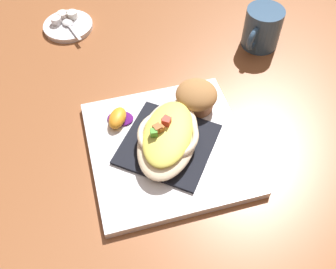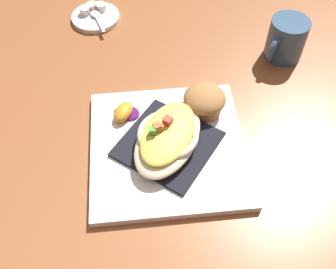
% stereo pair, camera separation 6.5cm
% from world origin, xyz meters
% --- Properties ---
extents(ground_plane, '(2.60, 2.60, 0.00)m').
position_xyz_m(ground_plane, '(0.00, 0.00, 0.00)').
color(ground_plane, brown).
extents(square_plate, '(0.28, 0.28, 0.02)m').
position_xyz_m(square_plate, '(0.00, 0.00, 0.01)').
color(square_plate, white).
rests_on(square_plate, ground_plane).
extents(folded_napkin, '(0.21, 0.21, 0.01)m').
position_xyz_m(folded_napkin, '(0.00, 0.00, 0.02)').
color(folded_napkin, black).
rests_on(folded_napkin, square_plate).
extents(gratin_dish, '(0.16, 0.20, 0.05)m').
position_xyz_m(gratin_dish, '(0.00, -0.00, 0.04)').
color(gratin_dish, beige).
rests_on(gratin_dish, folded_napkin).
extents(muffin, '(0.08, 0.08, 0.05)m').
position_xyz_m(muffin, '(-0.07, -0.08, 0.04)').
color(muffin, '#A56843').
rests_on(muffin, square_plate).
extents(orange_garnish, '(0.06, 0.06, 0.02)m').
position_xyz_m(orange_garnish, '(0.08, -0.07, 0.02)').
color(orange_garnish, '#501264').
rests_on(orange_garnish, square_plate).
extents(coffee_mug, '(0.09, 0.09, 0.09)m').
position_xyz_m(coffee_mug, '(-0.26, -0.24, 0.04)').
color(coffee_mug, '#325070').
rests_on(coffee_mug, ground_plane).
extents(creamer_saucer, '(0.11, 0.11, 0.01)m').
position_xyz_m(creamer_saucer, '(0.15, -0.39, 0.01)').
color(creamer_saucer, white).
rests_on(creamer_saucer, ground_plane).
extents(spoon, '(0.04, 0.09, 0.01)m').
position_xyz_m(spoon, '(0.15, -0.38, 0.02)').
color(spoon, silver).
rests_on(spoon, creamer_saucer).
extents(creamer_cup_0, '(0.02, 0.02, 0.02)m').
position_xyz_m(creamer_cup_0, '(0.14, -0.41, 0.02)').
color(creamer_cup_0, white).
rests_on(creamer_cup_0, creamer_saucer).
extents(creamer_cup_1, '(0.02, 0.02, 0.02)m').
position_xyz_m(creamer_cup_1, '(0.16, -0.41, 0.02)').
color(creamer_cup_1, white).
rests_on(creamer_cup_1, creamer_saucer).
extents(creamer_cup_2, '(0.02, 0.02, 0.02)m').
position_xyz_m(creamer_cup_2, '(0.17, -0.40, 0.02)').
color(creamer_cup_2, white).
rests_on(creamer_cup_2, creamer_saucer).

